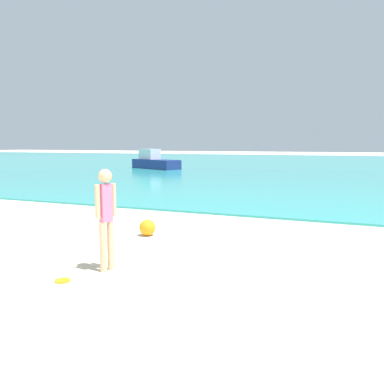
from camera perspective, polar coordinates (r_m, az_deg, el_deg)
water at (r=40.57m, az=17.91°, el=3.75°), size 160.00×60.00×0.06m
person_standing at (r=6.31m, az=-12.00°, el=-2.99°), size 0.21×0.34×1.57m
frisbee at (r=6.19m, az=-17.73°, el=-11.79°), size 0.22×0.22×0.03m
boat_near at (r=31.23m, az=-5.30°, el=4.25°), size 4.58×3.12×1.49m
beach_ball at (r=8.71m, az=-6.29°, el=-5.01°), size 0.35×0.35×0.35m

